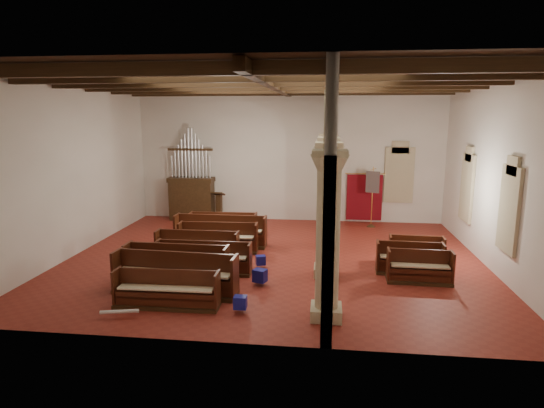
{
  "coord_description": "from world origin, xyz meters",
  "views": [
    {
      "loc": [
        1.71,
        -14.88,
        4.83
      ],
      "look_at": [
        -0.11,
        0.5,
        1.81
      ],
      "focal_mm": 30.0,
      "sensor_mm": 36.0,
      "label": 1
    }
  ],
  "objects_px": {
    "lectern": "(219,208)",
    "processional_banner": "(372,208)",
    "pipe_organ": "(192,191)",
    "aisle_pew_0": "(419,272)",
    "nave_pew_0": "(167,295)"
  },
  "relations": [
    {
      "from": "lectern",
      "to": "processional_banner",
      "type": "relative_size",
      "value": 0.52
    },
    {
      "from": "pipe_organ",
      "to": "aisle_pew_0",
      "type": "bearing_deg",
      "value": -38.82
    },
    {
      "from": "processional_banner",
      "to": "aisle_pew_0",
      "type": "relative_size",
      "value": 1.41
    },
    {
      "from": "processional_banner",
      "to": "nave_pew_0",
      "type": "height_order",
      "value": "processional_banner"
    },
    {
      "from": "nave_pew_0",
      "to": "aisle_pew_0",
      "type": "distance_m",
      "value": 7.24
    },
    {
      "from": "aisle_pew_0",
      "to": "processional_banner",
      "type": "bearing_deg",
      "value": 98.16
    },
    {
      "from": "nave_pew_0",
      "to": "aisle_pew_0",
      "type": "height_order",
      "value": "aisle_pew_0"
    },
    {
      "from": "lectern",
      "to": "processional_banner",
      "type": "bearing_deg",
      "value": 5.36
    },
    {
      "from": "pipe_organ",
      "to": "processional_banner",
      "type": "distance_m",
      "value": 8.29
    },
    {
      "from": "pipe_organ",
      "to": "lectern",
      "type": "relative_size",
      "value": 3.17
    },
    {
      "from": "pipe_organ",
      "to": "aisle_pew_0",
      "type": "relative_size",
      "value": 2.33
    },
    {
      "from": "lectern",
      "to": "aisle_pew_0",
      "type": "bearing_deg",
      "value": -34.07
    },
    {
      "from": "nave_pew_0",
      "to": "aisle_pew_0",
      "type": "bearing_deg",
      "value": 19.74
    },
    {
      "from": "pipe_organ",
      "to": "lectern",
      "type": "distance_m",
      "value": 1.52
    },
    {
      "from": "lectern",
      "to": "aisle_pew_0",
      "type": "relative_size",
      "value": 0.73
    }
  ]
}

